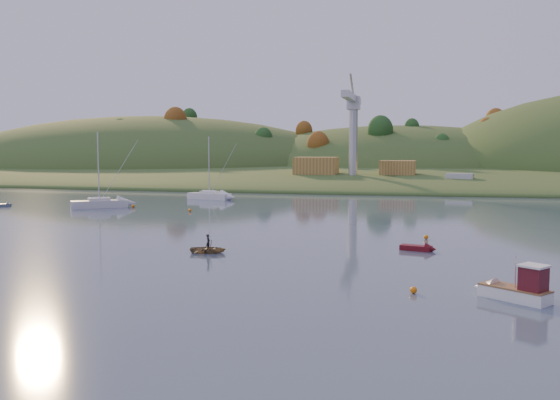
% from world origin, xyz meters
% --- Properties ---
extents(ground, '(500.00, 500.00, 0.00)m').
position_xyz_m(ground, '(0.00, 0.00, 0.00)').
color(ground, '#354457').
rests_on(ground, ground).
extents(far_shore, '(620.00, 220.00, 1.50)m').
position_xyz_m(far_shore, '(0.00, 230.00, 0.00)').
color(far_shore, '#2E461C').
rests_on(far_shore, ground).
extents(shore_slope, '(640.00, 150.00, 7.00)m').
position_xyz_m(shore_slope, '(0.00, 165.00, 0.00)').
color(shore_slope, '#2E461C').
rests_on(shore_slope, ground).
extents(hill_left_far, '(120.00, 100.00, 32.00)m').
position_xyz_m(hill_left_far, '(-160.00, 215.00, 0.00)').
color(hill_left_far, '#2E461C').
rests_on(hill_left_far, ground).
extents(hill_left, '(170.00, 140.00, 44.00)m').
position_xyz_m(hill_left, '(-90.00, 200.00, 0.00)').
color(hill_left, '#2E461C').
rests_on(hill_left, ground).
extents(hill_center, '(140.00, 120.00, 36.00)m').
position_xyz_m(hill_center, '(10.00, 210.00, 0.00)').
color(hill_center, '#2E461C').
rests_on(hill_center, ground).
extents(hillside_trees, '(280.00, 50.00, 32.00)m').
position_xyz_m(hillside_trees, '(0.00, 185.00, 0.00)').
color(hillside_trees, '#174219').
rests_on(hillside_trees, ground).
extents(wharf, '(42.00, 16.00, 2.40)m').
position_xyz_m(wharf, '(5.00, 122.00, 1.20)').
color(wharf, slate).
rests_on(wharf, ground).
extents(shed_west, '(11.00, 8.00, 4.80)m').
position_xyz_m(shed_west, '(-8.00, 123.00, 4.80)').
color(shed_west, olive).
rests_on(shed_west, wharf).
extents(shed_east, '(9.00, 7.00, 4.00)m').
position_xyz_m(shed_east, '(13.00, 124.00, 4.40)').
color(shed_east, olive).
rests_on(shed_east, wharf).
extents(dock_crane, '(3.20, 28.00, 20.30)m').
position_xyz_m(dock_crane, '(2.00, 118.39, 17.17)').
color(dock_crane, '#B7B7BC').
rests_on(dock_crane, wharf).
extents(fishing_boat, '(5.29, 4.61, 3.44)m').
position_xyz_m(fishing_boat, '(25.36, 5.21, 0.76)').
color(fishing_boat, white).
rests_on(fishing_boat, ground).
extents(sailboat_near, '(8.90, 7.42, 12.49)m').
position_xyz_m(sailboat_near, '(-32.66, 54.71, 0.79)').
color(sailboat_near, silver).
rests_on(sailboat_near, ground).
extents(sailboat_far, '(8.99, 4.68, 11.95)m').
position_xyz_m(sailboat_far, '(-20.38, 74.27, 0.77)').
color(sailboat_far, silver).
rests_on(sailboat_far, ground).
extents(canoe, '(3.85, 3.04, 0.72)m').
position_xyz_m(canoe, '(-0.56, 17.83, 0.36)').
color(canoe, olive).
rests_on(canoe, ground).
extents(paddler, '(0.46, 0.62, 1.56)m').
position_xyz_m(paddler, '(-0.56, 17.83, 0.78)').
color(paddler, black).
rests_on(paddler, ground).
extents(red_tender, '(3.73, 2.12, 1.20)m').
position_xyz_m(red_tender, '(19.60, 23.57, 0.25)').
color(red_tender, '#550C12').
rests_on(red_tender, ground).
extents(grey_dinghy, '(3.38, 3.05, 1.25)m').
position_xyz_m(grey_dinghy, '(-49.34, 53.10, 0.26)').
color(grey_dinghy, slate).
rests_on(grey_dinghy, ground).
extents(work_vessel, '(15.19, 7.89, 3.72)m').
position_xyz_m(work_vessel, '(27.89, 114.07, 1.32)').
color(work_vessel, '#4E5967').
rests_on(work_vessel, ground).
extents(buoy_0, '(0.50, 0.50, 0.50)m').
position_xyz_m(buoy_0, '(19.00, 5.35, 0.25)').
color(buoy_0, orange).
rests_on(buoy_0, ground).
extents(buoy_1, '(0.50, 0.50, 0.50)m').
position_xyz_m(buoy_1, '(19.94, 31.43, 0.25)').
color(buoy_1, orange).
rests_on(buoy_1, ground).
extents(buoy_2, '(0.50, 0.50, 0.50)m').
position_xyz_m(buoy_2, '(-27.38, 56.31, 0.25)').
color(buoy_2, orange).
rests_on(buoy_2, ground).
extents(buoy_3, '(0.50, 0.50, 0.50)m').
position_xyz_m(buoy_3, '(-15.88, 52.48, 0.25)').
color(buoy_3, orange).
rests_on(buoy_3, ground).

